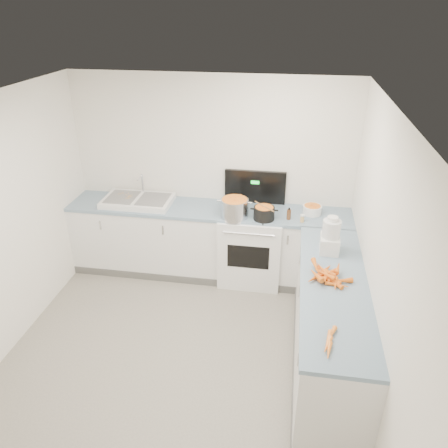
% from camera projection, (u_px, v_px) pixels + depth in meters
% --- Properties ---
extents(floor, '(3.50, 4.00, 0.00)m').
position_uv_depth(floor, '(176.00, 366.00, 4.32)').
color(floor, gray).
rests_on(floor, ground).
extents(ceiling, '(3.50, 4.00, 0.00)m').
position_uv_depth(ceiling, '(159.00, 112.00, 3.18)').
color(ceiling, white).
rests_on(ceiling, ground).
extents(wall_back, '(3.50, 0.00, 2.50)m').
position_uv_depth(wall_back, '(212.00, 176.00, 5.50)').
color(wall_back, white).
rests_on(wall_back, ground).
extents(wall_right, '(0.00, 4.00, 2.50)m').
position_uv_depth(wall_right, '(380.00, 277.00, 3.50)').
color(wall_right, white).
rests_on(wall_right, ground).
extents(counter_back, '(3.50, 0.62, 0.94)m').
position_uv_depth(counter_back, '(209.00, 241.00, 5.60)').
color(counter_back, white).
rests_on(counter_back, ground).
extents(counter_right, '(0.62, 2.20, 0.94)m').
position_uv_depth(counter_right, '(329.00, 325.00, 4.16)').
color(counter_right, white).
rests_on(counter_right, ground).
extents(stove, '(0.76, 0.65, 1.36)m').
position_uv_depth(stove, '(251.00, 245.00, 5.50)').
color(stove, white).
rests_on(stove, ground).
extents(sink, '(0.86, 0.52, 0.31)m').
position_uv_depth(sink, '(138.00, 201.00, 5.50)').
color(sink, white).
rests_on(sink, counter_back).
extents(steel_pot, '(0.39, 0.39, 0.24)m').
position_uv_depth(steel_pot, '(235.00, 209.00, 5.13)').
color(steel_pot, silver).
rests_on(steel_pot, stove).
extents(black_pot, '(0.28, 0.28, 0.17)m').
position_uv_depth(black_pot, '(264.00, 214.00, 5.08)').
color(black_pot, black).
rests_on(black_pot, stove).
extents(wooden_spoon, '(0.25, 0.26, 0.01)m').
position_uv_depth(wooden_spoon, '(264.00, 206.00, 5.04)').
color(wooden_spoon, '#AD7A47').
rests_on(wooden_spoon, black_pot).
extents(mixing_bowl, '(0.24, 0.24, 0.10)m').
position_uv_depth(mixing_bowl, '(312.00, 210.00, 5.22)').
color(mixing_bowl, white).
rests_on(mixing_bowl, counter_back).
extents(extract_bottle, '(0.05, 0.05, 0.12)m').
position_uv_depth(extract_bottle, '(289.00, 214.00, 5.09)').
color(extract_bottle, '#593319').
rests_on(extract_bottle, counter_back).
extents(spice_jar, '(0.04, 0.04, 0.08)m').
position_uv_depth(spice_jar, '(302.00, 219.00, 5.03)').
color(spice_jar, '#E5B266').
rests_on(spice_jar, counter_back).
extents(food_processor, '(0.20, 0.24, 0.39)m').
position_uv_depth(food_processor, '(330.00, 237.00, 4.38)').
color(food_processor, white).
rests_on(food_processor, counter_right).
extents(carrot_pile, '(0.42, 0.42, 0.09)m').
position_uv_depth(carrot_pile, '(327.00, 275.00, 4.00)').
color(carrot_pile, orange).
rests_on(carrot_pile, counter_right).
extents(peeled_carrots, '(0.13, 0.36, 0.04)m').
position_uv_depth(peeled_carrots, '(329.00, 342.00, 3.25)').
color(peeled_carrots, orange).
rests_on(peeled_carrots, counter_right).
extents(peelings, '(0.24, 0.21, 0.01)m').
position_uv_depth(peelings, '(125.00, 196.00, 5.53)').
color(peelings, tan).
rests_on(peelings, sink).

